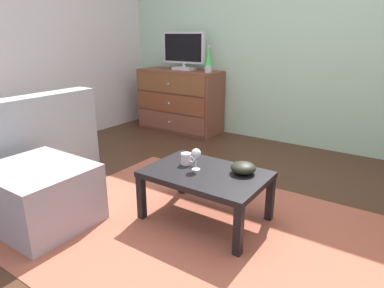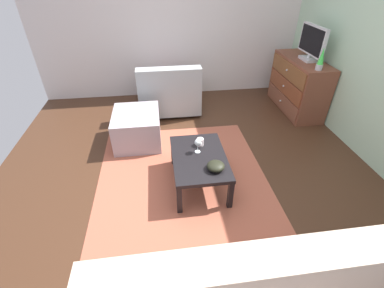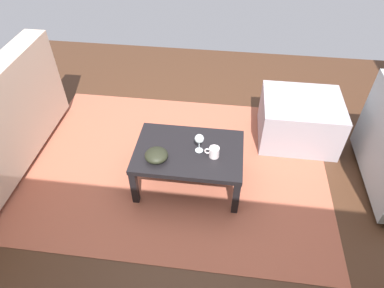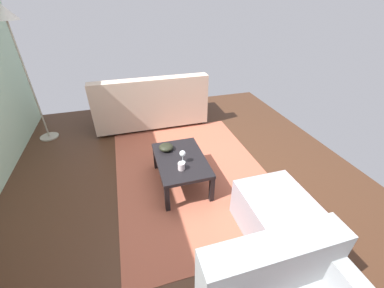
{
  "view_description": "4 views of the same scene",
  "coord_description": "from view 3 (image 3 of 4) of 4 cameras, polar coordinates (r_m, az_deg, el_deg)",
  "views": [
    {
      "loc": [
        1.2,
        -1.87,
        1.29
      ],
      "look_at": [
        0.01,
        -0.11,
        0.59
      ],
      "focal_mm": 31.41,
      "sensor_mm": 36.0,
      "label": 1
    },
    {
      "loc": [
        2.21,
        -0.39,
        2.04
      ],
      "look_at": [
        0.24,
        -0.13,
        0.66
      ],
      "focal_mm": 24.6,
      "sensor_mm": 36.0,
      "label": 2
    },
    {
      "loc": [
        -0.2,
        1.83,
        2.17
      ],
      "look_at": [
        0.03,
        0.04,
        0.5
      ],
      "focal_mm": 31.57,
      "sensor_mm": 36.0,
      "label": 3
    },
    {
      "loc": [
        -2.15,
        0.49,
        2.01
      ],
      "look_at": [
        0.06,
        -0.16,
        0.55
      ],
      "focal_mm": 22.45,
      "sensor_mm": 36.0,
      "label": 4
    }
  ],
  "objects": [
    {
      "name": "ottoman",
      "position": [
        3.28,
        17.64,
        3.91
      ],
      "size": [
        0.7,
        0.6,
        0.43
      ],
      "primitive_type": "cube",
      "rotation": [
        0.0,
        0.0,
        -0.0
      ],
      "color": "#9E949E",
      "rests_on": "ground_plane"
    },
    {
      "name": "mug",
      "position": [
        2.52,
        3.71,
        -1.36
      ],
      "size": [
        0.11,
        0.08,
        0.08
      ],
      "color": "silver",
      "rests_on": "coffee_table"
    },
    {
      "name": "ground_plane",
      "position": [
        2.86,
        0.71,
        -7.2
      ],
      "size": [
        5.45,
        4.75,
        0.05
      ],
      "primitive_type": "cube",
      "color": "#432819"
    },
    {
      "name": "area_rug",
      "position": [
        2.99,
        -2.64,
        -3.55
      ],
      "size": [
        2.6,
        1.9,
        0.01
      ],
      "primitive_type": "cube",
      "color": "#A4543E",
      "rests_on": "ground_plane"
    },
    {
      "name": "wine_glass",
      "position": [
        2.51,
        1.24,
        0.8
      ],
      "size": [
        0.07,
        0.07,
        0.16
      ],
      "color": "silver",
      "rests_on": "coffee_table"
    },
    {
      "name": "coffee_table",
      "position": [
        2.63,
        -0.55,
        -1.77
      ],
      "size": [
        0.84,
        0.56,
        0.37
      ],
      "color": "black",
      "rests_on": "ground_plane"
    },
    {
      "name": "bowl_decorative",
      "position": [
        2.51,
        -6.04,
        -1.89
      ],
      "size": [
        0.17,
        0.17,
        0.08
      ],
      "primitive_type": "ellipsoid",
      "color": "black",
      "rests_on": "coffee_table"
    }
  ]
}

